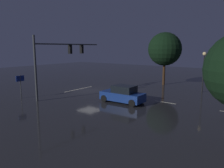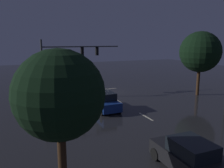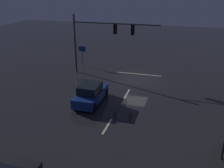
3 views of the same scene
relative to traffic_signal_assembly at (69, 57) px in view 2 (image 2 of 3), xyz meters
name	(u,v)px [view 2 (image 2 of 3)]	position (x,y,z in m)	size (l,w,h in m)	color
ground_plane	(104,93)	(-4.03, 0.62, -4.49)	(80.00, 80.00, 0.00)	#232326
traffic_signal_assembly	(69,57)	(0.00, 0.00, 0.00)	(9.43, 0.47, 6.53)	#383A3D
lane_dash_far	(117,100)	(-4.03, 4.62, -4.49)	(2.20, 0.16, 0.01)	beige
lane_dash_mid	(146,117)	(-4.03, 10.62, -4.49)	(2.20, 0.16, 0.01)	beige
lane_dash_near	(197,146)	(-4.03, 16.62, -4.49)	(2.20, 0.16, 0.01)	beige
stop_bar	(99,90)	(-4.03, -1.19, -4.49)	(5.00, 0.16, 0.01)	beige
car_approaching	(104,101)	(-1.51, 7.28, -3.70)	(1.95, 4.39, 1.70)	navy
car_distant	(189,157)	(-1.52, 18.69, -3.70)	(1.94, 4.39, 1.70)	black
route_sign	(39,79)	(3.34, -2.42, -2.71)	(0.90, 0.09, 2.47)	#383A3D
tree_left_near	(200,52)	(-13.89, 6.16, 0.60)	(4.72, 4.72, 7.47)	#382314
tree_right_near	(59,95)	(4.45, 17.85, -0.21)	(3.63, 3.63, 6.13)	#382314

